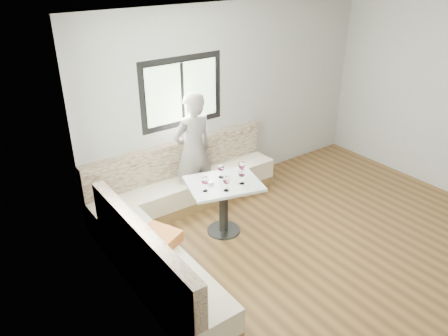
{
  "coord_description": "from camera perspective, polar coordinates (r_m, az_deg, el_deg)",
  "views": [
    {
      "loc": [
        -3.88,
        -2.63,
        3.42
      ],
      "look_at": [
        -0.92,
        1.46,
        0.89
      ],
      "focal_mm": 35.0,
      "sensor_mm": 36.0,
      "label": 1
    }
  ],
  "objects": [
    {
      "name": "table",
      "position": [
        5.69,
        -0.06,
        -3.54
      ],
      "size": [
        1.07,
        0.93,
        0.75
      ],
      "rotation": [
        0.0,
        0.0,
        -0.27
      ],
      "color": "black",
      "rests_on": "ground"
    },
    {
      "name": "wine_glass_d",
      "position": [
        5.65,
        -0.4,
        0.05
      ],
      "size": [
        0.09,
        0.09,
        0.21
      ],
      "color": "white",
      "rests_on": "table"
    },
    {
      "name": "wine_glass_e",
      "position": [
        5.7,
        2.33,
        0.28
      ],
      "size": [
        0.09,
        0.09,
        0.21
      ],
      "color": "white",
      "rests_on": "table"
    },
    {
      "name": "wine_glass_b",
      "position": [
        5.34,
        0.31,
        -1.62
      ],
      "size": [
        0.09,
        0.09,
        0.21
      ],
      "color": "white",
      "rests_on": "table"
    },
    {
      "name": "wine_glass_a",
      "position": [
        5.34,
        -2.49,
        -1.69
      ],
      "size": [
        0.09,
        0.09,
        0.21
      ],
      "color": "white",
      "rests_on": "table"
    },
    {
      "name": "person",
      "position": [
        6.2,
        -4.05,
        2.22
      ],
      "size": [
        0.64,
        0.43,
        1.74
      ],
      "primitive_type": "imported",
      "rotation": [
        0.0,
        0.0,
        3.17
      ],
      "color": "slate",
      "rests_on": "ground"
    },
    {
      "name": "banquette",
      "position": [
        5.74,
        -6.46,
        -6.15
      ],
      "size": [
        2.9,
        2.8,
        0.95
      ],
      "color": "olive",
      "rests_on": "ground"
    },
    {
      "name": "olive_ramekin",
      "position": [
        5.55,
        -1.84,
        -1.92
      ],
      "size": [
        0.1,
        0.1,
        0.04
      ],
      "color": "white",
      "rests_on": "table"
    },
    {
      "name": "room",
      "position": [
        5.08,
        17.11,
        2.07
      ],
      "size": [
        5.01,
        5.01,
        2.81
      ],
      "color": "brown",
      "rests_on": "ground"
    },
    {
      "name": "wine_glass_c",
      "position": [
        5.5,
        2.35,
        -0.74
      ],
      "size": [
        0.09,
        0.09,
        0.21
      ],
      "color": "white",
      "rests_on": "table"
    }
  ]
}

